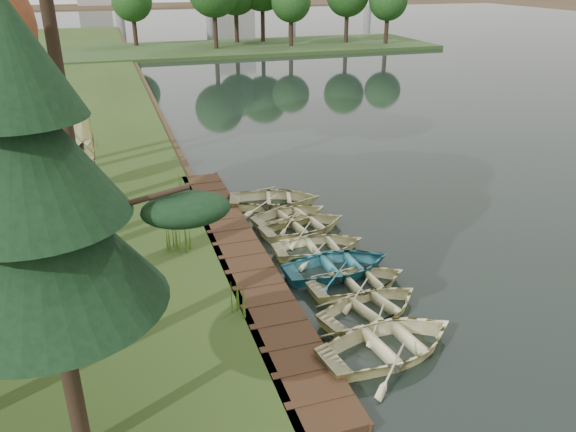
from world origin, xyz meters
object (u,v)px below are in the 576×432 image
object	(u,v)px
boardwalk	(242,259)
rowboat_1	(372,305)
rowboat_0	(391,341)
stored_rowboat	(92,179)
rowboat_2	(359,280)
pine_tree	(34,193)

from	to	relation	value
boardwalk	rowboat_1	world-z (taller)	rowboat_1
rowboat_0	rowboat_1	bearing A→B (deg)	-19.11
rowboat_1	stored_rowboat	size ratio (longest dim) A/B	0.98
rowboat_0	rowboat_2	distance (m)	3.10
rowboat_0	stored_rowboat	size ratio (longest dim) A/B	1.14
stored_rowboat	pine_tree	xyz separation A→B (m)	(-0.26, -14.86, 5.00)
boardwalk	rowboat_1	bearing A→B (deg)	-57.28
rowboat_0	rowboat_2	xyz separation A→B (m)	(0.55, 3.05, -0.06)
boardwalk	stored_rowboat	world-z (taller)	stored_rowboat
rowboat_1	rowboat_2	distance (m)	1.39
rowboat_1	stored_rowboat	distance (m)	14.06
rowboat_0	rowboat_1	distance (m)	1.71
rowboat_2	pine_tree	world-z (taller)	pine_tree
rowboat_2	pine_tree	size ratio (longest dim) A/B	0.37
rowboat_1	pine_tree	xyz separation A→B (m)	(-7.45, -2.78, 5.26)
rowboat_2	stored_rowboat	xyz separation A→B (m)	(-7.42, 10.72, 0.27)
rowboat_0	pine_tree	size ratio (longest dim) A/B	0.44
boardwalk	stored_rowboat	size ratio (longest dim) A/B	4.89
boardwalk	rowboat_0	size ratio (longest dim) A/B	4.28
boardwalk	rowboat_0	world-z (taller)	rowboat_0
rowboat_2	pine_tree	xyz separation A→B (m)	(-7.68, -4.15, 5.27)
rowboat_0	rowboat_2	world-z (taller)	rowboat_0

